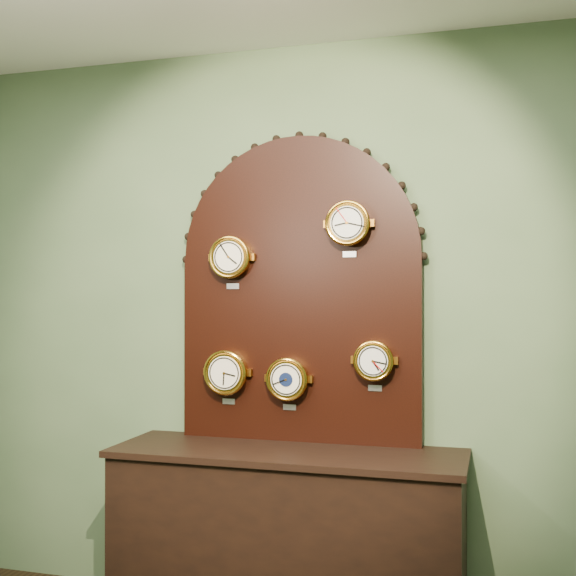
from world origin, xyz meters
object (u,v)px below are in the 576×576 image
(tide_clock, at_px, (374,361))
(shop_counter, at_px, (287,543))
(display_board, at_px, (299,279))
(roman_clock, at_px, (231,257))
(arabic_clock, at_px, (348,223))
(hygrometer, at_px, (226,372))
(barometer, at_px, (288,379))

(tide_clock, bearing_deg, shop_counter, -157.96)
(shop_counter, xyz_separation_m, display_board, (0.00, 0.22, 1.23))
(roman_clock, relative_size, arabic_clock, 0.99)
(arabic_clock, distance_m, hygrometer, 0.95)
(display_board, distance_m, arabic_clock, 0.37)
(display_board, relative_size, roman_clock, 5.80)
(roman_clock, relative_size, hygrometer, 0.96)
(shop_counter, height_order, arabic_clock, arabic_clock)
(tide_clock, bearing_deg, arabic_clock, -179.70)
(shop_counter, bearing_deg, tide_clock, 22.04)
(display_board, height_order, tide_clock, display_board)
(roman_clock, bearing_deg, shop_counter, -24.63)
(hygrometer, relative_size, barometer, 1.05)
(arabic_clock, bearing_deg, display_board, 165.65)
(barometer, bearing_deg, roman_clock, 179.98)
(shop_counter, distance_m, tide_clock, 0.93)
(shop_counter, height_order, roman_clock, roman_clock)
(barometer, relative_size, tide_clock, 1.07)
(hygrometer, distance_m, tide_clock, 0.74)
(roman_clock, relative_size, barometer, 1.01)
(display_board, distance_m, roman_clock, 0.36)
(barometer, distance_m, tide_clock, 0.43)
(shop_counter, distance_m, barometer, 0.76)
(tide_clock, bearing_deg, hygrometer, -179.93)
(arabic_clock, bearing_deg, tide_clock, 0.30)
(hygrometer, bearing_deg, tide_clock, 0.07)
(display_board, xyz_separation_m, arabic_clock, (0.26, -0.07, 0.26))
(shop_counter, bearing_deg, hygrometer, 156.76)
(shop_counter, height_order, display_board, display_board)
(roman_clock, bearing_deg, barometer, -0.02)
(display_board, height_order, hygrometer, display_board)
(display_board, xyz_separation_m, roman_clock, (-0.34, -0.07, 0.11))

